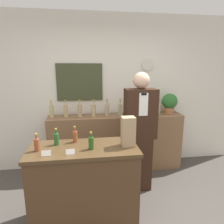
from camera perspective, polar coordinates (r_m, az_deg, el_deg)
name	(u,v)px	position (r m, az deg, el deg)	size (l,w,h in m)	color
back_wall	(102,93)	(3.59, -2.74, 5.47)	(5.20, 0.09, 2.70)	silver
back_shelf	(116,142)	(3.58, 1.17, -8.70)	(2.31, 0.39, 0.99)	brown
display_counter	(85,186)	(2.47, -7.79, -20.10)	(1.20, 0.56, 0.94)	#4C331E
shopkeeper	(140,133)	(2.95, 7.92, -5.97)	(0.44, 0.28, 1.74)	#331E14
potted_plant	(170,102)	(3.71, 16.13, 2.67)	(0.27, 0.27, 0.35)	#B27047
paper_bag	(128,132)	(2.22, 4.63, -5.58)	(0.15, 0.12, 0.33)	tan
price_card_left	(46,153)	(2.12, -18.31, -11.13)	(0.09, 0.02, 0.06)	white
price_card_right	(70,152)	(2.10, -11.82, -11.08)	(0.09, 0.02, 0.06)	white
counter_bottle_0	(37,144)	(2.25, -20.66, -8.67)	(0.06, 0.06, 0.20)	brown
counter_bottle_1	(56,139)	(2.36, -15.60, -7.36)	(0.06, 0.06, 0.20)	#285B28
counter_bottle_2	(75,136)	(2.39, -10.51, -6.81)	(0.06, 0.06, 0.20)	brown
counter_bottle_3	(91,143)	(2.17, -5.99, -8.73)	(0.06, 0.06, 0.20)	#26511A
shelf_bottle_0	(52,111)	(3.41, -16.88, 0.24)	(0.07, 0.07, 0.28)	tan
shelf_bottle_1	(66,111)	(3.39, -13.05, 0.37)	(0.07, 0.07, 0.28)	tan
shelf_bottle_2	(80,110)	(3.38, -9.19, 0.53)	(0.07, 0.07, 0.28)	tan
shelf_bottle_3	(94,110)	(3.37, -5.31, 0.58)	(0.07, 0.07, 0.28)	tan
shelf_bottle_4	(107,109)	(3.39, -1.46, 0.73)	(0.07, 0.07, 0.28)	tan
shelf_bottle_5	(120,109)	(3.41, 2.38, 0.78)	(0.07, 0.07, 0.28)	tan
shelf_bottle_6	(133,109)	(3.47, 6.08, 0.92)	(0.07, 0.07, 0.28)	tan
shelf_bottle_7	(146,108)	(3.53, 9.65, 1.04)	(0.07, 0.07, 0.28)	tan
shelf_bottle_8	(158,108)	(3.61, 13.10, 1.13)	(0.07, 0.07, 0.28)	tan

